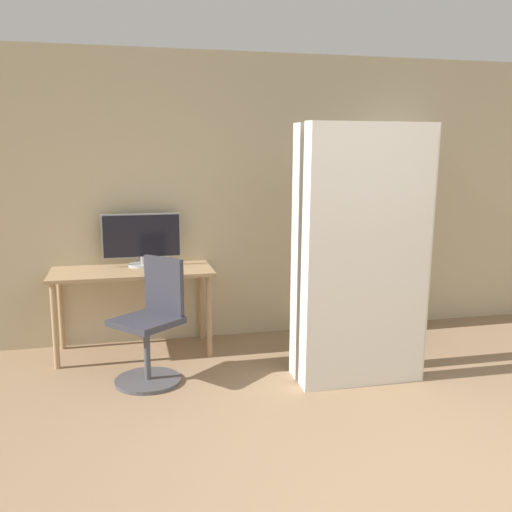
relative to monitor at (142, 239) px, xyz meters
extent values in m
cube|color=#C6B793|center=(1.38, 0.18, 0.34)|extent=(8.00, 0.06, 2.70)
cube|color=tan|center=(-0.10, -0.16, -0.27)|extent=(1.41, 0.62, 0.03)
cylinder|color=tan|center=(-0.74, -0.42, -0.65)|extent=(0.05, 0.05, 0.73)
cylinder|color=tan|center=(0.54, -0.42, -0.65)|extent=(0.05, 0.05, 0.73)
cylinder|color=tan|center=(-0.74, 0.09, -0.65)|extent=(0.05, 0.05, 0.73)
cylinder|color=tan|center=(0.54, 0.09, -0.65)|extent=(0.05, 0.05, 0.73)
cylinder|color=#B7B7BC|center=(0.00, 0.00, -0.24)|extent=(0.26, 0.26, 0.02)
cylinder|color=#B7B7BC|center=(0.00, 0.00, -0.20)|extent=(0.04, 0.04, 0.07)
cube|color=#B7B7BC|center=(0.00, 0.00, 0.03)|extent=(0.70, 0.02, 0.40)
cube|color=black|center=(0.00, 0.00, 0.03)|extent=(0.68, 0.03, 0.38)
cylinder|color=#4C4C51|center=(-0.02, -0.90, -1.00)|extent=(0.52, 0.52, 0.03)
cylinder|color=#4C4C51|center=(-0.02, -0.90, -0.76)|extent=(0.05, 0.05, 0.44)
cube|color=#33333D|center=(-0.02, -0.90, -0.52)|extent=(0.62, 0.62, 0.05)
cube|color=#33333D|center=(0.14, -0.77, -0.27)|extent=(0.29, 0.33, 0.45)
cube|color=beige|center=(2.12, -0.01, -0.05)|extent=(0.02, 0.32, 1.92)
cube|color=beige|center=(2.81, -0.01, -0.05)|extent=(0.02, 0.32, 1.92)
cube|color=beige|center=(2.47, 0.14, -0.05)|extent=(0.70, 0.02, 1.92)
cube|color=beige|center=(2.47, -0.01, -1.00)|extent=(0.67, 0.28, 0.02)
cube|color=beige|center=(2.47, -0.01, -0.68)|extent=(0.67, 0.28, 0.02)
cube|color=beige|center=(2.47, -0.01, -0.37)|extent=(0.67, 0.28, 0.02)
cube|color=beige|center=(2.47, -0.01, -0.05)|extent=(0.67, 0.28, 0.02)
cube|color=beige|center=(2.47, -0.01, 0.27)|extent=(0.67, 0.28, 0.02)
cube|color=beige|center=(2.47, -0.01, 0.58)|extent=(0.67, 0.28, 0.02)
cube|color=beige|center=(2.47, -0.01, 0.90)|extent=(0.67, 0.28, 0.02)
cube|color=gold|center=(2.16, -0.01, -0.88)|extent=(0.03, 0.17, 0.22)
cube|color=#287A38|center=(2.20, -0.06, -0.88)|extent=(0.04, 0.17, 0.22)
cube|color=teal|center=(2.24, -0.06, -0.86)|extent=(0.02, 0.18, 0.27)
cube|color=orange|center=(2.27, 0.00, -0.87)|extent=(0.03, 0.18, 0.24)
cube|color=gold|center=(2.30, -0.01, -0.86)|extent=(0.02, 0.20, 0.26)
cube|color=teal|center=(2.33, -0.01, -0.87)|extent=(0.03, 0.23, 0.25)
cube|color=#7A2D84|center=(2.37, 0.03, -0.89)|extent=(0.02, 0.19, 0.20)
cube|color=red|center=(2.15, -0.03, -0.58)|extent=(0.02, 0.20, 0.20)
cube|color=#287A38|center=(2.18, 0.02, -0.56)|extent=(0.03, 0.21, 0.23)
cube|color=gold|center=(2.22, -0.02, -0.54)|extent=(0.03, 0.23, 0.26)
cube|color=brown|center=(2.26, -0.04, -0.57)|extent=(0.02, 0.22, 0.21)
cube|color=#287A38|center=(2.29, 0.04, -0.58)|extent=(0.03, 0.18, 0.19)
cube|color=#232328|center=(2.33, -0.03, -0.55)|extent=(0.03, 0.23, 0.24)
cube|color=#7A2D84|center=(2.15, -0.02, -0.23)|extent=(0.02, 0.22, 0.26)
cube|color=silver|center=(2.18, -0.03, -0.26)|extent=(0.03, 0.22, 0.19)
cube|color=red|center=(2.22, -0.01, -0.24)|extent=(0.03, 0.19, 0.23)
cube|color=orange|center=(2.26, 0.01, -0.23)|extent=(0.03, 0.18, 0.26)
cube|color=#7A2D84|center=(2.16, -0.05, 0.05)|extent=(0.04, 0.20, 0.18)
cube|color=#287A38|center=(2.21, -0.03, 0.05)|extent=(0.04, 0.21, 0.19)
cube|color=gold|center=(2.25, -0.02, 0.07)|extent=(0.03, 0.24, 0.22)
cube|color=#7A2D84|center=(2.28, 0.00, 0.06)|extent=(0.03, 0.24, 0.20)
cube|color=#1E4C9E|center=(2.32, -0.01, 0.07)|extent=(0.03, 0.21, 0.23)
cube|color=#232328|center=(2.36, -0.03, 0.06)|extent=(0.03, 0.17, 0.20)
cube|color=#7A2D84|center=(2.40, -0.03, 0.07)|extent=(0.04, 0.18, 0.22)
cube|color=#1E4C9E|center=(2.44, 0.00, 0.08)|extent=(0.03, 0.22, 0.25)
cube|color=#1E4C9E|center=(2.16, -0.01, 0.39)|extent=(0.03, 0.24, 0.23)
cube|color=#1E4C9E|center=(2.20, -0.04, 0.41)|extent=(0.02, 0.20, 0.27)
cube|color=#232328|center=(2.24, 0.01, 0.37)|extent=(0.03, 0.22, 0.18)
cube|color=gold|center=(2.26, 0.02, 0.39)|extent=(0.02, 0.18, 0.24)
cube|color=#287A38|center=(2.30, -0.03, 0.39)|extent=(0.02, 0.21, 0.22)
cube|color=orange|center=(2.16, -0.01, 0.71)|extent=(0.03, 0.23, 0.23)
cube|color=teal|center=(2.19, 0.00, 0.68)|extent=(0.02, 0.16, 0.19)
cube|color=#287A38|center=(2.23, -0.03, 0.71)|extent=(0.03, 0.20, 0.25)
cube|color=#1E4C9E|center=(2.26, 0.01, 0.69)|extent=(0.03, 0.16, 0.20)
cube|color=#287A38|center=(2.30, 0.02, 0.69)|extent=(0.04, 0.21, 0.19)
cube|color=silver|center=(1.61, -1.31, -0.01)|extent=(0.97, 0.24, 2.00)
cube|color=beige|center=(2.09, -1.31, -0.01)|extent=(0.01, 0.24, 1.96)
cube|color=silver|center=(1.61, -1.05, -0.01)|extent=(0.97, 0.22, 2.00)
cube|color=beige|center=(2.09, -1.05, -0.01)|extent=(0.01, 0.22, 1.96)
camera|label=1|loc=(-0.16, -5.21, 0.75)|focal=40.00mm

